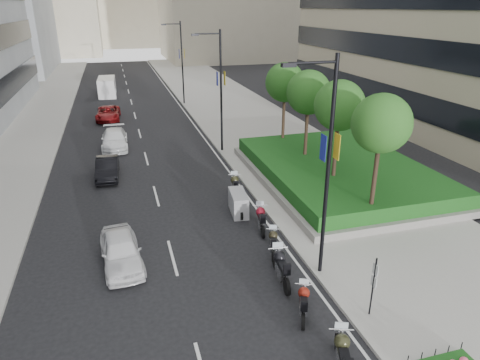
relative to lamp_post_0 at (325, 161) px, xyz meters
name	(u,v)px	position (x,y,z in m)	size (l,w,h in m)	color
ground	(227,307)	(-4.14, -1.00, -5.07)	(160.00, 160.00, 0.00)	black
sidewalk_right	(238,112)	(4.86, 29.00, -4.99)	(10.00, 100.00, 0.15)	#9E9B93
sidewalk_left	(20,127)	(-16.14, 29.00, -4.99)	(8.00, 100.00, 0.15)	#9E9B93
lane_edge	(188,117)	(-0.44, 29.00, -5.06)	(0.12, 100.00, 0.01)	silver
lane_centre	(136,120)	(-5.64, 29.00, -5.06)	(0.12, 100.00, 0.01)	silver
planter	(338,176)	(5.86, 9.00, -4.72)	(10.00, 14.00, 0.40)	gray
hedge	(339,168)	(5.86, 9.00, -4.12)	(9.40, 13.40, 0.80)	#144815
tree_0	(381,124)	(4.36, 3.00, 0.36)	(2.80, 2.80, 6.30)	#332319
tree_1	(339,106)	(4.36, 7.00, 0.36)	(2.80, 2.80, 6.30)	#332319
tree_2	(309,93)	(4.36, 11.00, 0.36)	(2.80, 2.80, 6.30)	#332319
tree_3	(285,83)	(4.36, 15.00, 0.36)	(2.80, 2.80, 6.30)	#332319
lamp_post_0	(325,161)	(0.00, 0.00, 0.00)	(2.34, 0.45, 9.00)	black
lamp_post_1	(219,86)	(0.00, 17.00, 0.00)	(2.34, 0.45, 9.00)	black
lamp_post_2	(181,59)	(0.00, 35.00, 0.00)	(2.34, 0.45, 9.00)	black
parking_sign	(373,284)	(0.66, -3.00, -3.61)	(0.06, 0.32, 2.50)	black
motorcycle_0	(343,355)	(-1.52, -4.91, -4.45)	(1.02, 2.23, 1.16)	black
motorcycle_1	(304,302)	(-1.58, -2.17, -4.53)	(0.98, 1.89, 1.01)	black
motorcycle_2	(281,267)	(-1.60, 0.01, -4.41)	(0.82, 2.47, 1.23)	black
motorcycle_3	(273,242)	(-1.16, 2.14, -4.54)	(0.85, 1.89, 0.98)	black
motorcycle_4	(261,219)	(-0.98, 4.36, -4.47)	(0.76, 2.21, 1.11)	black
motorcycle_5	(238,203)	(-1.57, 6.43, -4.46)	(1.00, 2.10, 1.20)	black
motorcycle_6	(235,186)	(-1.08, 8.81, -4.46)	(0.76, 2.24, 1.12)	black
car_a	(121,251)	(-7.82, 3.04, -4.37)	(1.64, 4.06, 1.38)	white
car_b	(107,168)	(-8.36, 13.91, -4.42)	(1.37, 3.93, 1.30)	black
car_c	(115,139)	(-7.78, 20.34, -4.36)	(1.97, 4.84, 1.41)	white
car_d	(108,113)	(-8.24, 29.87, -4.41)	(2.19, 4.74, 1.32)	maroon
delivery_van	(107,88)	(-8.26, 42.53, -4.04)	(2.18, 5.30, 2.20)	white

